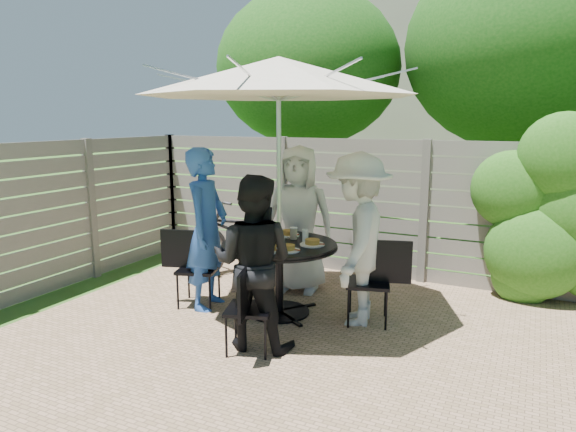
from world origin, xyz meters
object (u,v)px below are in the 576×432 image
at_px(person_front, 253,263).
at_px(coffee_cup, 294,234).
at_px(person_back, 299,220).
at_px(plate_left, 247,239).
at_px(syrup_jug, 275,234).
at_px(chair_back, 301,268).
at_px(glass_right, 305,236).
at_px(plate_extra, 288,249).
at_px(chair_left, 198,284).
at_px(bicycle, 245,231).
at_px(chair_right, 369,299).
at_px(plate_back, 288,234).
at_px(plate_right, 312,243).
at_px(glass_back, 277,231).
at_px(plate_front, 269,249).
at_px(patio_table, 279,265).
at_px(umbrella, 279,77).
at_px(person_left, 207,229).
at_px(chair_front, 249,326).
at_px(glass_front, 282,243).
at_px(person_right, 357,240).

distance_m(person_front, coffee_cup, 1.06).
bearing_deg(person_front, person_back, -90.00).
relative_size(plate_left, syrup_jug, 1.62).
xyz_separation_m(chair_back, glass_right, (0.41, -0.80, 0.62)).
xyz_separation_m(plate_left, plate_extra, (0.59, -0.20, 0.00)).
distance_m(person_back, chair_left, 1.42).
bearing_deg(bicycle, plate_left, -41.09).
bearing_deg(plate_left, person_front, -56.02).
bearing_deg(plate_extra, chair_right, 31.55).
height_order(person_front, plate_back, person_front).
bearing_deg(chair_left, plate_left, -7.10).
relative_size(plate_right, glass_back, 1.86).
distance_m(person_back, plate_right, 0.91).
bearing_deg(plate_back, plate_front, -79.46).
bearing_deg(chair_back, person_back, 3.78).
xyz_separation_m(patio_table, plate_extra, (0.23, -0.26, 0.27)).
distance_m(chair_left, plate_right, 1.44).
relative_size(person_back, glass_right, 12.79).
height_order(chair_left, glass_right, glass_right).
distance_m(patio_table, plate_right, 0.45).
distance_m(chair_back, plate_front, 1.44).
bearing_deg(plate_front, glass_right, 71.35).
relative_size(umbrella, person_front, 2.01).
relative_size(plate_front, glass_right, 1.86).
bearing_deg(person_left, patio_table, -90.00).
bearing_deg(chair_left, chair_front, -52.14).
distance_m(glass_front, glass_right, 0.40).
distance_m(patio_table, chair_back, 1.01).
bearing_deg(plate_extra, person_right, 35.31).
bearing_deg(person_right, person_front, -45.00).
distance_m(person_right, plate_front, 0.91).
distance_m(plate_right, glass_back, 0.53).
relative_size(person_back, plate_right, 6.89).
distance_m(patio_table, chair_front, 1.01).
bearing_deg(glass_back, coffee_cup, -0.41).
bearing_deg(person_right, coffee_cup, -106.77).
bearing_deg(plate_back, chair_right, -9.84).
bearing_deg(chair_back, glass_back, -4.34).
bearing_deg(plate_back, glass_front, -69.86).
bearing_deg(person_back, glass_back, -100.42).
relative_size(umbrella, chair_back, 3.94).
xyz_separation_m(chair_right, plate_left, (-1.30, -0.24, 0.55)).
height_order(umbrella, plate_extra, umbrella).
relative_size(person_back, person_left, 1.00).
bearing_deg(bicycle, person_back, -10.38).
height_order(patio_table, chair_back, chair_back).
distance_m(chair_back, plate_back, 0.83).
relative_size(person_left, plate_extra, 7.50).
height_order(person_left, plate_extra, person_left).
distance_m(plate_right, bicycle, 2.11).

